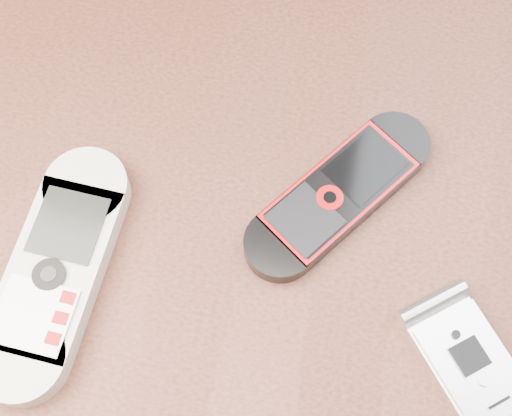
% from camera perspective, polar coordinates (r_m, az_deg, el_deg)
% --- Properties ---
extents(ground, '(4.00, 4.00, 0.00)m').
position_cam_1_polar(ground, '(1.23, -0.24, -14.34)').
color(ground, '#472B19').
rests_on(ground, ground).
extents(table, '(1.20, 0.80, 0.75)m').
position_cam_1_polar(table, '(0.60, -0.47, -4.35)').
color(table, black).
rests_on(table, ground).
extents(nokia_white, '(0.07, 0.18, 0.02)m').
position_cam_1_polar(nokia_white, '(0.49, -15.68, -4.76)').
color(nokia_white, beige).
rests_on(nokia_white, table).
extents(nokia_black_red, '(0.14, 0.16, 0.02)m').
position_cam_1_polar(nokia_black_red, '(0.50, 6.64, 1.15)').
color(nokia_black_red, black).
rests_on(nokia_black_red, table).
extents(motorola_razr, '(0.10, 0.10, 0.01)m').
position_cam_1_polar(motorola_razr, '(0.48, 16.70, -11.71)').
color(motorola_razr, silver).
rests_on(motorola_razr, table).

